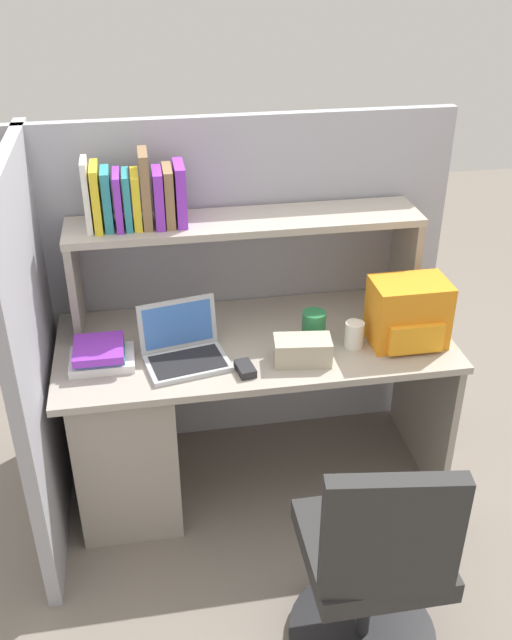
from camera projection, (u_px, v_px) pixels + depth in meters
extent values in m
plane|color=slate|center=(254.00, 474.00, 3.26)|extent=(8.00, 8.00, 0.00)
cube|color=#AAA093|center=(254.00, 342.00, 2.90)|extent=(1.60, 0.70, 0.03)
cube|color=#9D9388|center=(127.00, 427.00, 3.01)|extent=(0.40, 0.64, 0.70)
cube|color=#9D9388|center=(424.00, 396.00, 3.20)|extent=(0.03, 0.64, 0.70)
cube|color=#9E9EA8|center=(240.00, 288.00, 3.20)|extent=(1.84, 0.05, 1.55)
cube|color=#9E9EA8|center=(37.00, 356.00, 2.71)|extent=(0.05, 1.06, 1.55)
cube|color=gray|center=(75.00, 285.00, 2.86)|extent=(0.03, 0.28, 0.42)
cube|color=gray|center=(405.00, 260.00, 3.07)|extent=(0.03, 0.28, 0.42)
cube|color=#AAA093|center=(245.00, 222.00, 2.85)|extent=(1.44, 0.28, 0.03)
cube|color=white|center=(87.00, 195.00, 2.68)|extent=(0.02, 0.14, 0.27)
cube|color=yellow|center=(96.00, 197.00, 2.70)|extent=(0.03, 0.18, 0.25)
cube|color=teal|center=(107.00, 199.00, 2.70)|extent=(0.03, 0.14, 0.23)
cube|color=purple|center=(118.00, 200.00, 2.71)|extent=(0.03, 0.17, 0.22)
cube|color=teal|center=(127.00, 200.00, 2.72)|extent=(0.03, 0.15, 0.22)
cube|color=yellow|center=(136.00, 199.00, 2.73)|extent=(0.03, 0.17, 0.21)
cube|color=olive|center=(145.00, 189.00, 2.72)|extent=(0.03, 0.16, 0.29)
cube|color=purple|center=(158.00, 198.00, 2.73)|extent=(0.04, 0.15, 0.22)
cube|color=olive|center=(169.00, 196.00, 2.74)|extent=(0.04, 0.16, 0.23)
cube|color=purple|center=(180.00, 193.00, 2.75)|extent=(0.04, 0.18, 0.24)
cube|color=#B7BABF|center=(187.00, 363.00, 2.73)|extent=(0.35, 0.28, 0.02)
cube|color=black|center=(188.00, 362.00, 2.72)|extent=(0.30, 0.22, 0.00)
cube|color=#B7BABF|center=(177.00, 324.00, 2.77)|extent=(0.31, 0.10, 0.20)
cube|color=#3F72CC|center=(178.00, 325.00, 2.76)|extent=(0.27, 0.08, 0.17)
cube|color=orange|center=(408.00, 312.00, 2.82)|extent=(0.30, 0.20, 0.27)
cube|color=#FFA123|center=(416.00, 338.00, 2.76)|extent=(0.22, 0.04, 0.12)
cube|color=#262628|center=(245.00, 369.00, 2.68)|extent=(0.08, 0.11, 0.03)
cylinder|color=white|center=(354.00, 335.00, 2.83)|extent=(0.08, 0.08, 0.11)
cube|color=#BFB299|center=(302.00, 350.00, 2.73)|extent=(0.23, 0.15, 0.10)
cylinder|color=#26723F|center=(314.00, 327.00, 2.85)|extent=(0.10, 0.10, 0.14)
cube|color=white|center=(102.00, 360.00, 2.73)|extent=(0.25, 0.18, 0.03)
cube|color=teal|center=(100.00, 355.00, 2.71)|extent=(0.19, 0.15, 0.02)
cube|color=purple|center=(99.00, 349.00, 2.70)|extent=(0.19, 0.20, 0.03)
cylinder|color=black|center=(361.00, 633.00, 2.52)|extent=(0.52, 0.52, 0.04)
cylinder|color=#262628|center=(366.00, 590.00, 2.41)|extent=(0.05, 0.05, 0.41)
cube|color=#2D2D2D|center=(371.00, 548.00, 2.30)|extent=(0.44, 0.44, 0.08)
cube|color=#2D2D2D|center=(391.00, 538.00, 2.00)|extent=(0.40, 0.11, 0.44)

